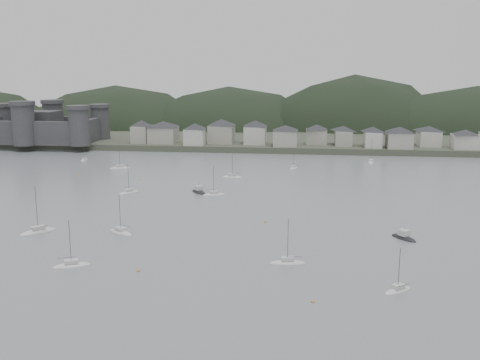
# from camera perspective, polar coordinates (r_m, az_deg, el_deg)

# --- Properties ---
(ground) EXTENTS (900.00, 900.00, 0.00)m
(ground) POSITION_cam_1_polar(r_m,az_deg,el_deg) (99.83, -5.47, -11.93)
(ground) COLOR slate
(ground) RESTS_ON ground
(far_shore_land) EXTENTS (900.00, 250.00, 3.00)m
(far_shore_land) POSITION_cam_1_polar(r_m,az_deg,el_deg) (386.78, 4.07, 5.77)
(far_shore_land) COLOR #383D2D
(far_shore_land) RESTS_ON ground
(forested_ridge) EXTENTS (851.55, 103.94, 102.57)m
(forested_ridge) POSITION_cam_1_polar(r_m,az_deg,el_deg) (362.68, 4.58, 3.35)
(forested_ridge) COLOR black
(forested_ridge) RESTS_ON ground
(castle) EXTENTS (66.00, 43.00, 20.00)m
(castle) POSITION_cam_1_polar(r_m,az_deg,el_deg) (304.98, -20.45, 5.35)
(castle) COLOR #343537
(castle) RESTS_ON far_shore_land
(waterfront_town) EXTENTS (451.48, 28.46, 12.92)m
(waterfront_town) POSITION_cam_1_polar(r_m,az_deg,el_deg) (276.08, 13.37, 4.71)
(waterfront_town) COLOR #9D9A8F
(waterfront_town) RESTS_ON far_shore_land
(sailboat_lead) EXTENTS (7.83, 4.98, 10.24)m
(sailboat_lead) POSITION_cam_1_polar(r_m,az_deg,el_deg) (175.04, -2.80, -1.56)
(sailboat_lead) COLOR silver
(sailboat_lead) RESTS_ON ground
(moored_fleet) EXTENTS (235.50, 178.91, 12.71)m
(moored_fleet) POSITION_cam_1_polar(r_m,az_deg,el_deg) (152.12, -3.79, -3.57)
(moored_fleet) COLOR silver
(moored_fleet) RESTS_ON ground
(motor_launch_near) EXTENTS (6.53, 7.33, 3.75)m
(motor_launch_near) POSITION_cam_1_polar(r_m,az_deg,el_deg) (135.99, 16.92, -5.83)
(motor_launch_near) COLOR black
(motor_launch_near) RESTS_ON ground
(motor_launch_far) EXTENTS (7.18, 8.25, 3.93)m
(motor_launch_far) POSITION_cam_1_polar(r_m,az_deg,el_deg) (179.31, -4.39, -1.23)
(motor_launch_far) COLOR black
(motor_launch_far) RESTS_ON ground
(mooring_buoys) EXTENTS (179.81, 107.31, 0.70)m
(mooring_buoys) POSITION_cam_1_polar(r_m,az_deg,el_deg) (148.78, -5.06, -3.95)
(mooring_buoys) COLOR gold
(mooring_buoys) RESTS_ON ground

